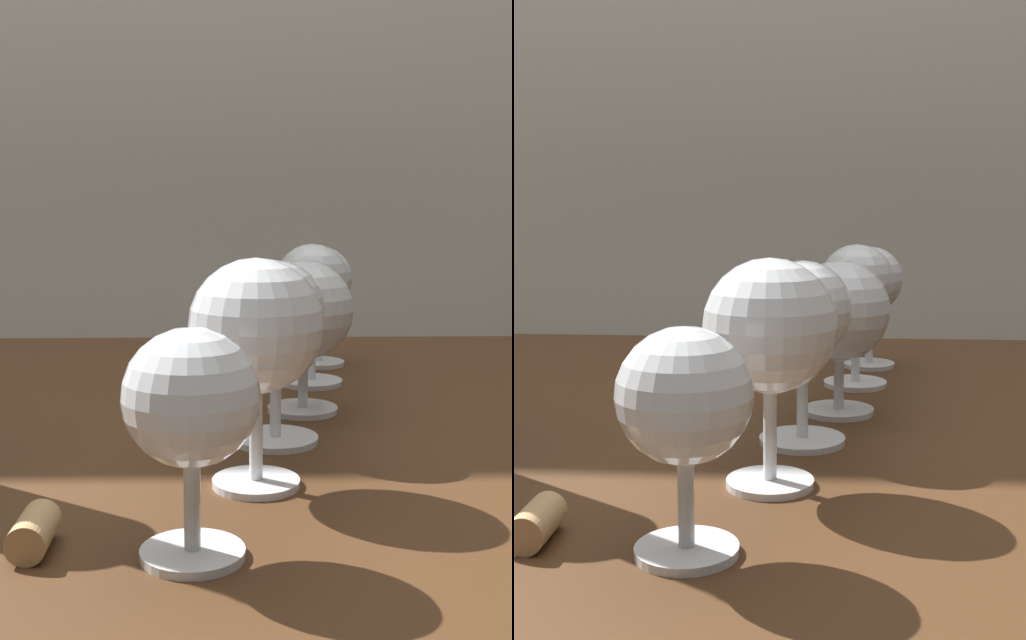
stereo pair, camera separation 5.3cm
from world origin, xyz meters
TOP-DOWN VIEW (x-y plane):
  - dining_table at (0.00, 0.00)m, footprint 1.13×0.82m
  - wine_glass_empty at (0.06, -0.29)m, footprint 0.07×0.07m
  - wine_glass_white at (0.10, -0.18)m, footprint 0.09×0.09m
  - wine_glass_chardonnay at (0.11, -0.08)m, footprint 0.08×0.08m
  - wine_glass_cabernet at (0.14, 0.01)m, footprint 0.09×0.09m
  - wine_glass_rose at (0.16, 0.12)m, footprint 0.07×0.07m
  - wine_glass_port at (0.18, 0.22)m, footprint 0.07×0.07m
  - cork at (-0.03, -0.28)m, footprint 0.02×0.04m

SIDE VIEW (x-z plane):
  - dining_table at x=0.00m, z-range 0.27..1.02m
  - cork at x=-0.03m, z-range 0.75..0.77m
  - wine_glass_empty at x=0.06m, z-range 0.77..0.89m
  - wine_glass_cabernet at x=0.14m, z-range 0.77..0.91m
  - wine_glass_port at x=0.18m, z-range 0.77..0.91m
  - wine_glass_chardonnay at x=0.11m, z-range 0.78..0.92m
  - wine_glass_rose at x=0.16m, z-range 0.78..0.92m
  - wine_glass_white at x=0.10m, z-range 0.78..0.93m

